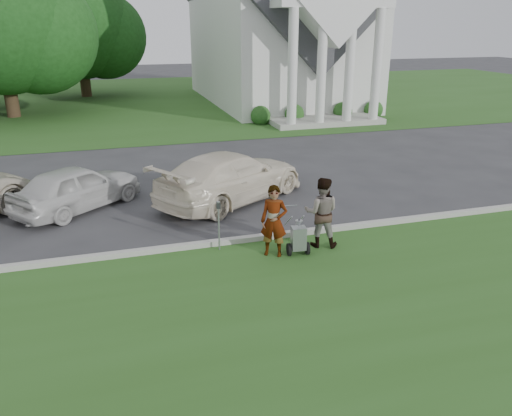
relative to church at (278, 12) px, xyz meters
name	(u,v)px	position (x,y,z in m)	size (l,w,h in m)	color
ground	(235,253)	(-9.00, -23.11, -5.94)	(120.00, 120.00, 0.00)	#333335
grass_strip	(274,318)	(-9.00, -26.11, -5.93)	(80.00, 7.00, 0.01)	#2B541C
church_lawn	(143,100)	(-9.00, 3.89, -5.93)	(80.00, 30.00, 0.01)	#2B541C
curb	(229,241)	(-9.00, -22.56, -5.86)	(80.00, 0.18, 0.15)	#9E9E93
church	(278,12)	(0.00, 0.00, 0.00)	(9.19, 19.00, 24.10)	white
tree_back	(79,31)	(-13.01, 6.87, -1.21)	(9.61, 7.60, 8.89)	#332316
striping_cart	(298,239)	(-7.55, -23.64, -5.52)	(0.56, 1.09, 0.97)	black
person_left	(274,222)	(-8.13, -23.51, -5.06)	(0.64, 0.42, 1.75)	#999999
person_right	(321,213)	(-6.83, -23.31, -5.05)	(0.87, 0.67, 1.78)	#999999
parking_meter_near	(219,220)	(-9.32, -22.86, -5.13)	(0.09, 0.08, 1.28)	#93979B
car_b	(77,187)	(-12.75, -18.77, -5.26)	(1.61, 4.01, 1.37)	silver
car_c	(231,177)	(-8.13, -19.31, -5.17)	(2.16, 5.32, 1.54)	#F4E8CF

